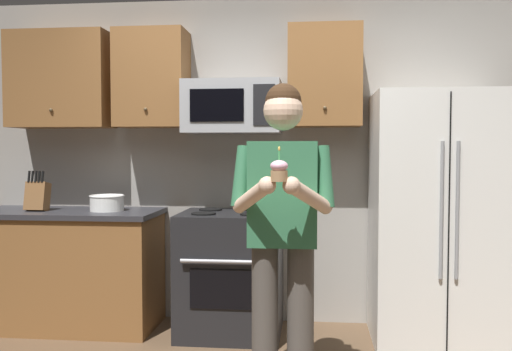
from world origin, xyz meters
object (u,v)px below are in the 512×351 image
Objects in this scene: refrigerator at (436,218)px; person at (283,222)px; cupcake at (279,170)px; microwave at (233,107)px; knife_block at (37,196)px; oven_range at (231,273)px; bowl_large_white at (107,202)px.

person is at bearing -136.19° from refrigerator.
refrigerator is at bearing 51.85° from cupcake.
microwave reaches higher than knife_block.
microwave is 2.31× the size of knife_block.
knife_block is at bearing -178.88° from oven_range.
bowl_large_white is at bearing -174.05° from microwave.
oven_range is at bearing -90.02° from microwave.
microwave is 0.42× the size of person.
bowl_large_white is (-0.97, -0.10, -0.74)m from microwave.
refrigerator is at bearing -0.18° from knife_block.
microwave is 0.41× the size of refrigerator.
person reaches higher than cupcake.
oven_range is 1.26m from person.
cupcake is at bearing -73.18° from microwave.
knife_block is 2.39m from cupcake.
bowl_large_white is 1.78m from person.
person is (1.42, -1.06, 0.01)m from bowl_large_white.
microwave is at bearing 89.98° from oven_range.
refrigerator is 2.47m from bowl_large_white.
oven_range is at bearing 1.12° from knife_block.
microwave is 1.72m from refrigerator.
microwave is at bearing 5.63° from knife_block.
cupcake is (0.45, -1.37, 0.83)m from oven_range.
knife_block is (-1.51, -0.15, -0.68)m from microwave.
oven_range is at bearing 113.36° from person.
microwave is at bearing 106.82° from cupcake.
oven_range is 1.56m from refrigerator.
knife_block is 1.20× the size of bowl_large_white.
refrigerator is 1.74m from cupcake.
knife_block is 1.84× the size of cupcake.
refrigerator is at bearing 43.81° from person.
bowl_large_white is at bearing 5.04° from knife_block.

